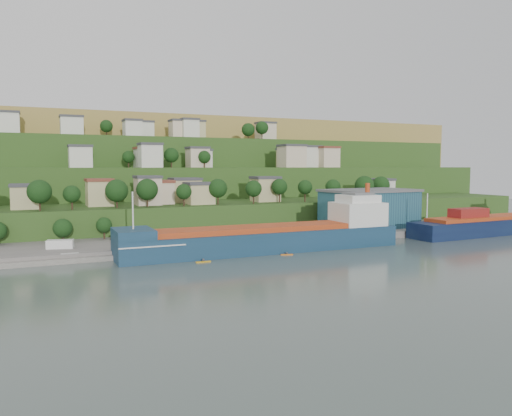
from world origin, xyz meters
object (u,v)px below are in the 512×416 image
kayak_orange (287,254)px  cargo_ship_far (497,225)px  cargo_ship_near (273,239)px  warehouse (369,208)px  caravan (60,246)px

kayak_orange → cargo_ship_far: bearing=22.8°
cargo_ship_near → cargo_ship_far: (83.95, -0.21, -0.36)m
warehouse → caravan: bearing=177.0°
warehouse → kayak_orange: (-45.11, -26.01, -8.20)m
cargo_ship_far → caravan: cargo_ship_far is taller
warehouse → caravan: warehouse is taller
cargo_ship_far → warehouse: (-38.53, 18.75, 5.63)m
kayak_orange → caravan: bearing=175.4°
cargo_ship_near → kayak_orange: 8.03m
caravan → warehouse: bearing=16.0°
caravan → kayak_orange: caravan is taller
cargo_ship_far → warehouse: cargo_ship_far is taller
kayak_orange → warehouse: bearing=47.8°
cargo_ship_near → warehouse: 49.34m
cargo_ship_near → caravan: bearing=164.9°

